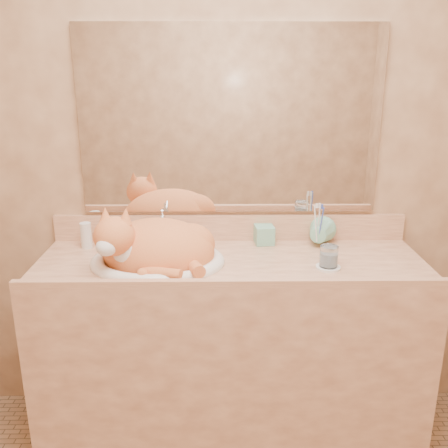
{
  "coord_description": "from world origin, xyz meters",
  "views": [
    {
      "loc": [
        -0.05,
        -1.19,
        1.61
      ],
      "look_at": [
        -0.03,
        0.7,
        1.02
      ],
      "focal_mm": 40.0,
      "sensor_mm": 36.0,
      "label": 1
    }
  ],
  "objects_px": {
    "vanity_counter": "(230,351)",
    "soap_dispenser": "(266,227)",
    "water_glass": "(329,256)",
    "toothbrush_cup": "(318,237)",
    "sink_basin": "(157,244)",
    "cat": "(152,245)"
  },
  "relations": [
    {
      "from": "soap_dispenser",
      "to": "water_glass",
      "type": "relative_size",
      "value": 2.2
    },
    {
      "from": "soap_dispenser",
      "to": "toothbrush_cup",
      "type": "bearing_deg",
      "value": -13.3
    },
    {
      "from": "toothbrush_cup",
      "to": "water_glass",
      "type": "xyz_separation_m",
      "value": [
        0.0,
        -0.23,
        -0.0
      ]
    },
    {
      "from": "water_glass",
      "to": "vanity_counter",
      "type": "bearing_deg",
      "value": 167.29
    },
    {
      "from": "vanity_counter",
      "to": "soap_dispenser",
      "type": "relative_size",
      "value": 8.61
    },
    {
      "from": "toothbrush_cup",
      "to": "cat",
      "type": "bearing_deg",
      "value": -166.58
    },
    {
      "from": "sink_basin",
      "to": "cat",
      "type": "height_order",
      "value": "cat"
    },
    {
      "from": "sink_basin",
      "to": "soap_dispenser",
      "type": "height_order",
      "value": "soap_dispenser"
    },
    {
      "from": "sink_basin",
      "to": "soap_dispenser",
      "type": "xyz_separation_m",
      "value": [
        0.46,
        0.19,
        0.01
      ]
    },
    {
      "from": "vanity_counter",
      "to": "toothbrush_cup",
      "type": "height_order",
      "value": "toothbrush_cup"
    },
    {
      "from": "vanity_counter",
      "to": "water_glass",
      "type": "xyz_separation_m",
      "value": [
        0.38,
        -0.09,
        0.48
      ]
    },
    {
      "from": "cat",
      "to": "soap_dispenser",
      "type": "height_order",
      "value": "cat"
    },
    {
      "from": "sink_basin",
      "to": "cat",
      "type": "bearing_deg",
      "value": -169.75
    },
    {
      "from": "sink_basin",
      "to": "water_glass",
      "type": "bearing_deg",
      "value": -18.19
    },
    {
      "from": "toothbrush_cup",
      "to": "water_glass",
      "type": "distance_m",
      "value": 0.23
    },
    {
      "from": "water_glass",
      "to": "sink_basin",
      "type": "bearing_deg",
      "value": 174.42
    },
    {
      "from": "cat",
      "to": "toothbrush_cup",
      "type": "xyz_separation_m",
      "value": [
        0.7,
        0.17,
        -0.03
      ]
    },
    {
      "from": "vanity_counter",
      "to": "soap_dispenser",
      "type": "bearing_deg",
      "value": 46.37
    },
    {
      "from": "toothbrush_cup",
      "to": "vanity_counter",
      "type": "bearing_deg",
      "value": -160.04
    },
    {
      "from": "vanity_counter",
      "to": "cat",
      "type": "xyz_separation_m",
      "value": [
        -0.32,
        -0.03,
        0.51
      ]
    },
    {
      "from": "vanity_counter",
      "to": "toothbrush_cup",
      "type": "relative_size",
      "value": 13.27
    },
    {
      "from": "vanity_counter",
      "to": "cat",
      "type": "distance_m",
      "value": 0.6
    }
  ]
}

